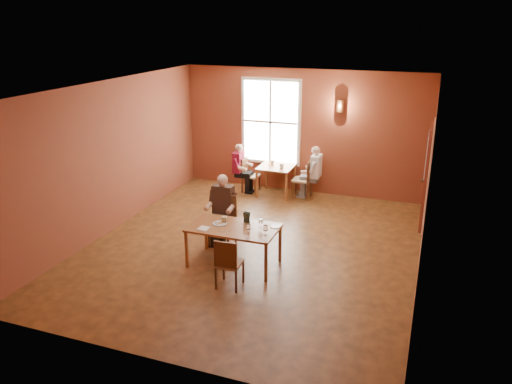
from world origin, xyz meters
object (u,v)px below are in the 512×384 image
(chair_diner_main, at_px, (222,222))
(diner_maroon, at_px, (250,169))
(second_table, at_px, (276,180))
(chair_diner_white, at_px, (302,179))
(chair_empty, at_px, (230,262))
(diner_main, at_px, (222,214))
(diner_white, at_px, (303,173))
(chair_diner_maroon, at_px, (251,175))
(main_table, at_px, (234,246))

(chair_diner_main, relative_size, diner_maroon, 0.82)
(second_table, height_order, chair_diner_white, chair_diner_white)
(chair_diner_main, height_order, chair_empty, chair_diner_main)
(diner_main, distance_m, chair_empty, 1.54)
(diner_white, distance_m, chair_diner_maroon, 1.34)
(second_table, relative_size, diner_white, 0.66)
(main_table, relative_size, second_table, 1.87)
(chair_diner_main, xyz_separation_m, chair_diner_white, (0.72, 3.10, -0.01))
(main_table, distance_m, chair_empty, 0.76)
(chair_diner_white, xyz_separation_m, diner_maroon, (-1.33, 0.00, 0.12))
(diner_main, bearing_deg, main_table, 128.88)
(chair_empty, distance_m, diner_white, 4.48)
(diner_main, bearing_deg, chair_diner_main, -90.00)
(diner_maroon, bearing_deg, diner_main, 11.03)
(diner_maroon, bearing_deg, second_table, 90.00)
(diner_main, height_order, second_table, diner_main)
(diner_white, bearing_deg, chair_diner_main, 166.39)
(chair_empty, bearing_deg, second_table, 96.19)
(main_table, distance_m, chair_diner_maroon, 3.90)
(chair_empty, distance_m, diner_maroon, 4.67)
(main_table, bearing_deg, chair_diner_white, 86.64)
(second_table, bearing_deg, diner_white, 0.00)
(diner_maroon, bearing_deg, chair_empty, 16.59)
(diner_white, bearing_deg, main_table, 176.18)
(chair_empty, relative_size, chair_diner_white, 0.92)
(chair_diner_white, height_order, chair_diner_maroon, chair_diner_white)
(chair_diner_main, xyz_separation_m, second_table, (0.07, 3.10, -0.12))
(chair_diner_white, relative_size, diner_white, 0.76)
(chair_empty, bearing_deg, main_table, 104.96)
(chair_diner_maroon, bearing_deg, chair_empty, 16.23)
(chair_diner_main, bearing_deg, main_table, 127.57)
(chair_diner_main, distance_m, second_table, 3.10)
(chair_diner_main, height_order, diner_main, diner_main)
(chair_empty, distance_m, chair_diner_white, 4.47)
(chair_diner_main, height_order, diner_maroon, diner_maroon)
(chair_diner_main, bearing_deg, diner_maroon, -78.86)
(diner_main, relative_size, second_table, 1.58)
(diner_white, bearing_deg, chair_diner_white, 90.00)
(chair_diner_main, bearing_deg, diner_main, 90.00)
(main_table, xyz_separation_m, second_table, (-0.43, 3.75, 0.00))
(main_table, xyz_separation_m, chair_empty, (0.22, -0.72, 0.07))
(chair_diner_maroon, bearing_deg, diner_main, 10.50)
(diner_main, height_order, chair_empty, diner_main)
(chair_diner_main, height_order, chair_diner_white, chair_diner_main)
(chair_diner_main, relative_size, chair_empty, 1.12)
(chair_diner_main, relative_size, second_table, 1.18)
(chair_diner_maroon, height_order, diner_maroon, diner_maroon)
(diner_main, distance_m, chair_diner_maroon, 3.19)
(diner_main, height_order, chair_diner_maroon, diner_main)
(chair_diner_main, distance_m, chair_empty, 1.55)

